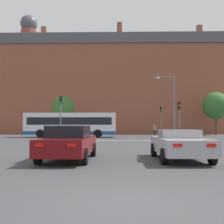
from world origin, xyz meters
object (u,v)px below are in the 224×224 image
(traffic_light_near_right, at_px, (179,114))
(car_saloon_left, at_px, (69,142))
(bus_crossing_lead, at_px, (71,124))
(pedestrian_walking_east, at_px, (48,129))
(car_roadster_right, at_px, (180,144))
(pedestrian_walking_west, at_px, (155,129))
(traffic_light_far_right, at_px, (161,116))
(street_lamp_junction, at_px, (171,100))
(pedestrian_waiting, at_px, (58,129))
(traffic_light_near_left, at_px, (61,111))

(traffic_light_near_right, bearing_deg, car_saloon_left, -117.14)
(bus_crossing_lead, height_order, pedestrian_walking_east, bus_crossing_lead)
(car_roadster_right, bearing_deg, pedestrian_walking_west, 83.71)
(traffic_light_far_right, relative_size, street_lamp_junction, 0.58)
(traffic_light_far_right, bearing_deg, pedestrian_waiting, 176.20)
(traffic_light_near_right, height_order, pedestrian_walking_east, traffic_light_near_right)
(bus_crossing_lead, bearing_deg, traffic_light_near_right, -116.82)
(bus_crossing_lead, distance_m, traffic_light_far_right, 14.44)
(car_roadster_right, xyz_separation_m, pedestrian_walking_east, (-13.42, 30.31, 0.30))
(traffic_light_near_right, xyz_separation_m, pedestrian_walking_west, (-0.70, 13.83, -1.72))
(traffic_light_near_right, distance_m, pedestrian_waiting, 21.34)
(traffic_light_far_right, relative_size, pedestrian_waiting, 2.60)
(car_saloon_left, height_order, pedestrian_walking_west, pedestrian_walking_west)
(traffic_light_near_right, bearing_deg, pedestrian_walking_west, 92.91)
(street_lamp_junction, xyz_separation_m, pedestrian_waiting, (-15.53, 9.93, -3.55))
(street_lamp_junction, bearing_deg, pedestrian_walking_west, 94.66)
(pedestrian_walking_west, bearing_deg, street_lamp_junction, 71.49)
(bus_crossing_lead, relative_size, pedestrian_waiting, 6.78)
(bus_crossing_lead, bearing_deg, pedestrian_waiting, 21.76)
(traffic_light_far_right, bearing_deg, pedestrian_walking_west, 162.26)
(street_lamp_junction, bearing_deg, traffic_light_near_right, -90.57)
(traffic_light_far_right, bearing_deg, traffic_light_near_left, -132.18)
(car_roadster_right, bearing_deg, traffic_light_near_right, 76.81)
(bus_crossing_lead, height_order, traffic_light_near_left, traffic_light_near_left)
(street_lamp_junction, relative_size, pedestrian_walking_east, 4.36)
(pedestrian_walking_west, bearing_deg, pedestrian_waiting, -26.07)
(traffic_light_near_left, height_order, pedestrian_waiting, traffic_light_near_left)
(traffic_light_far_right, relative_size, pedestrian_walking_west, 2.70)
(traffic_light_far_right, bearing_deg, bus_crossing_lead, -148.98)
(traffic_light_near_right, height_order, pedestrian_waiting, traffic_light_near_right)
(traffic_light_near_right, bearing_deg, street_lamp_junction, 89.43)
(car_roadster_right, xyz_separation_m, traffic_light_near_left, (-8.56, 16.22, 2.30))
(street_lamp_junction, bearing_deg, traffic_light_near_left, -158.80)
(pedestrian_waiting, height_order, pedestrian_walking_east, pedestrian_walking_east)
(pedestrian_walking_east, bearing_deg, traffic_light_far_right, 66.12)
(traffic_light_near_right, relative_size, pedestrian_walking_west, 2.46)
(bus_crossing_lead, bearing_deg, car_roadster_right, -159.09)
(car_roadster_right, bearing_deg, traffic_light_near_left, 116.94)
(traffic_light_near_left, relative_size, street_lamp_junction, 0.61)
(bus_crossing_lead, height_order, traffic_light_far_right, traffic_light_far_right)
(street_lamp_junction, bearing_deg, pedestrian_walking_east, 151.15)
(traffic_light_near_right, bearing_deg, traffic_light_near_left, -179.69)
(car_saloon_left, relative_size, traffic_light_near_left, 1.08)
(car_saloon_left, distance_m, pedestrian_walking_west, 31.16)
(street_lamp_junction, bearing_deg, car_roadster_right, -99.75)
(traffic_light_near_left, distance_m, pedestrian_walking_west, 18.10)
(car_saloon_left, distance_m, pedestrian_walking_east, 31.59)
(traffic_light_near_right, bearing_deg, traffic_light_far_right, 89.09)
(traffic_light_near_right, distance_m, pedestrian_walking_west, 13.96)
(pedestrian_waiting, relative_size, pedestrian_walking_east, 0.97)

